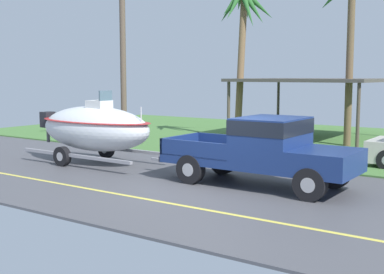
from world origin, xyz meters
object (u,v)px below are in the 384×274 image
Objects in this scene: carport_awning at (313,81)px; palm_tree_near_right at (243,19)px; pickup_truck_towing at (270,149)px; palm_tree_far_left at (351,6)px; utility_pole at (123,41)px; boat_on_trailer at (94,128)px.

palm_tree_near_right is at bearing -148.29° from carport_awning.
pickup_truck_towing is 0.77× the size of palm_tree_far_left.
utility_pole is (-2.78, -5.04, -1.12)m from palm_tree_near_right.
carport_awning is 8.84m from utility_pole.
boat_on_trailer is at bearing -61.31° from utility_pole.
utility_pole reaches higher than pickup_truck_towing.
palm_tree_far_left reaches higher than carport_awning.
palm_tree_near_right reaches higher than pickup_truck_towing.
carport_awning is at bearing 31.71° from palm_tree_near_right.
palm_tree_near_right is 0.84× the size of utility_pole.
palm_tree_near_right is 0.99× the size of palm_tree_far_left.
utility_pole reaches higher than carport_awning.
palm_tree_far_left reaches higher than palm_tree_near_right.
carport_awning is 0.75× the size of utility_pole.
palm_tree_far_left is 0.85× the size of utility_pole.
utility_pole is at bearing -118.87° from palm_tree_near_right.
carport_awning is 4.25m from palm_tree_near_right.
pickup_truck_towing is 11.28m from palm_tree_near_right.
pickup_truck_towing is at bearing -23.08° from utility_pole.
palm_tree_near_right is (-5.70, 8.65, 4.46)m from pickup_truck_towing.
pickup_truck_towing is 10.88m from carport_awning.
utility_pole is (-1.98, 3.61, 3.17)m from boat_on_trailer.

